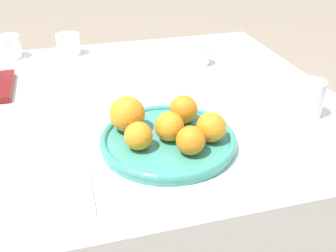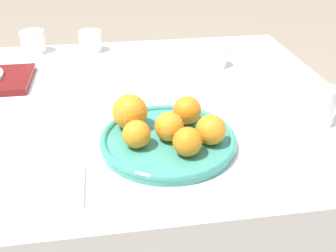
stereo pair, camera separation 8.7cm
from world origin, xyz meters
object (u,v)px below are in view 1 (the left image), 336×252
object	(u,v)px
cup_1	(197,54)
cup_2	(69,44)
napkin	(65,196)
orange_4	(211,127)
orange_1	(127,114)
water_glass	(310,98)
orange_2	(138,136)
orange_3	(183,109)
orange_5	(191,140)
cup_0	(8,47)
fruit_platter	(168,140)
orange_0	(169,127)

from	to	relation	value
cup_1	cup_2	xyz separation A→B (m)	(-0.41, 0.21, 0.00)
napkin	orange_4	bearing A→B (deg)	15.71
orange_1	napkin	world-z (taller)	orange_1
water_glass	cup_1	bearing A→B (deg)	110.88
orange_1	orange_2	bearing A→B (deg)	-84.46
water_glass	cup_1	size ratio (longest dim) A/B	1.16
orange_3	napkin	xyz separation A→B (m)	(-0.29, -0.19, -0.05)
orange_5	napkin	world-z (taller)	orange_5
cup_0	cup_1	distance (m)	0.66
orange_4	water_glass	world-z (taller)	water_glass
orange_2	water_glass	bearing A→B (deg)	8.20
fruit_platter	orange_3	distance (m)	0.09
napkin	orange_2	bearing A→B (deg)	31.98
orange_3	cup_1	world-z (taller)	orange_3
water_glass	cup_2	world-z (taller)	water_glass
orange_0	orange_5	distance (m)	0.07
water_glass	napkin	bearing A→B (deg)	-164.86
orange_4	cup_0	xyz separation A→B (m)	(-0.48, 0.73, -0.01)
fruit_platter	orange_3	world-z (taller)	orange_3
orange_1	orange_5	bearing A→B (deg)	-50.05
orange_3	water_glass	size ratio (longest dim) A/B	0.71
orange_4	orange_5	size ratio (longest dim) A/B	1.07
cup_1	cup_0	bearing A→B (deg)	159.20
cup_2	orange_4	bearing A→B (deg)	-69.07
orange_1	napkin	distance (m)	0.25
cup_2	napkin	bearing A→B (deg)	-93.91
fruit_platter	orange_0	xyz separation A→B (m)	(0.00, -0.01, 0.04)
fruit_platter	orange_1	size ratio (longest dim) A/B	3.75
fruit_platter	orange_0	distance (m)	0.04
cup_1	cup_2	world-z (taller)	cup_2
water_glass	cup_0	distance (m)	1.01
napkin	cup_0	bearing A→B (deg)	100.36
fruit_platter	orange_0	size ratio (longest dim) A/B	4.70
orange_4	cup_2	distance (m)	0.76
orange_4	cup_2	world-z (taller)	orange_4
orange_2	cup_0	bearing A→B (deg)	113.66
water_glass	orange_3	bearing A→B (deg)	176.79
orange_4	orange_2	bearing A→B (deg)	176.06
orange_2	cup_2	xyz separation A→B (m)	(-0.11, 0.70, -0.01)
orange_2	orange_3	world-z (taller)	orange_3
napkin	orange_0	bearing A→B (deg)	26.78
orange_1	orange_2	world-z (taller)	orange_1
orange_3	water_glass	xyz separation A→B (m)	(0.33, -0.02, -0.00)
orange_3	cup_1	bearing A→B (deg)	66.49
orange_4	cup_2	xyz separation A→B (m)	(-0.27, 0.71, -0.02)
napkin	orange_5	bearing A→B (deg)	11.76
orange_3	napkin	bearing A→B (deg)	-147.26
orange_1	orange_3	world-z (taller)	orange_1
orange_4	orange_5	xyz separation A→B (m)	(-0.06, -0.04, -0.00)
fruit_platter	orange_4	world-z (taller)	orange_4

